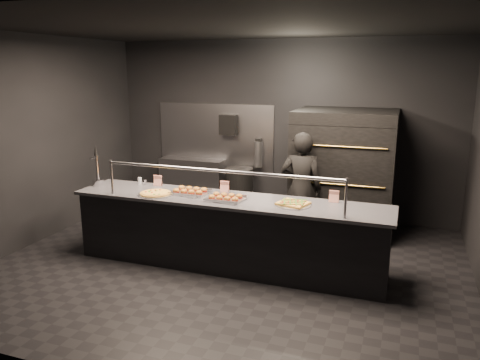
{
  "coord_description": "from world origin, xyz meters",
  "views": [
    {
      "loc": [
        2.07,
        -5.31,
        2.53
      ],
      "look_at": [
        0.09,
        0.2,
        1.12
      ],
      "focal_mm": 35.0,
      "sensor_mm": 36.0,
      "label": 1
    }
  ],
  "objects_px": {
    "prep_shelf": "(193,183)",
    "fire_extinguisher": "(258,154)",
    "towel_dispenser": "(229,125)",
    "trash_bin": "(239,191)",
    "square_pizza": "(293,204)",
    "slider_tray_a": "(190,191)",
    "slider_tray_b": "(226,198)",
    "round_pizza": "(156,193)",
    "service_counter": "(228,232)",
    "beer_tap": "(97,174)",
    "worker": "(301,189)",
    "pizza_oven": "(344,171)"
  },
  "relations": [
    {
      "from": "service_counter",
      "to": "slider_tray_b",
      "type": "relative_size",
      "value": 8.21
    },
    {
      "from": "prep_shelf",
      "to": "slider_tray_a",
      "type": "xyz_separation_m",
      "value": [
        1.05,
        -2.26,
        0.5
      ]
    },
    {
      "from": "service_counter",
      "to": "fire_extinguisher",
      "type": "xyz_separation_m",
      "value": [
        -0.35,
        2.4,
        0.6
      ]
    },
    {
      "from": "pizza_oven",
      "to": "square_pizza",
      "type": "height_order",
      "value": "pizza_oven"
    },
    {
      "from": "fire_extinguisher",
      "to": "slider_tray_a",
      "type": "height_order",
      "value": "fire_extinguisher"
    },
    {
      "from": "beer_tap",
      "to": "trash_bin",
      "type": "distance_m",
      "value": 2.66
    },
    {
      "from": "slider_tray_a",
      "to": "slider_tray_b",
      "type": "relative_size",
      "value": 1.14
    },
    {
      "from": "service_counter",
      "to": "worker",
      "type": "relative_size",
      "value": 2.48
    },
    {
      "from": "worker",
      "to": "towel_dispenser",
      "type": "bearing_deg",
      "value": -44.65
    },
    {
      "from": "fire_extinguisher",
      "to": "slider_tray_a",
      "type": "xyz_separation_m",
      "value": [
        -0.2,
        -2.34,
        -0.11
      ]
    },
    {
      "from": "slider_tray_b",
      "to": "fire_extinguisher",
      "type": "bearing_deg",
      "value": 98.05
    },
    {
      "from": "beer_tap",
      "to": "towel_dispenser",
      "type": "bearing_deg",
      "value": 66.26
    },
    {
      "from": "towel_dispenser",
      "to": "worker",
      "type": "relative_size",
      "value": 0.21
    },
    {
      "from": "service_counter",
      "to": "fire_extinguisher",
      "type": "relative_size",
      "value": 8.12
    },
    {
      "from": "beer_tap",
      "to": "slider_tray_b",
      "type": "height_order",
      "value": "beer_tap"
    },
    {
      "from": "prep_shelf",
      "to": "fire_extinguisher",
      "type": "xyz_separation_m",
      "value": [
        1.25,
        0.08,
        0.61
      ]
    },
    {
      "from": "square_pizza",
      "to": "pizza_oven",
      "type": "bearing_deg",
      "value": 79.65
    },
    {
      "from": "prep_shelf",
      "to": "trash_bin",
      "type": "distance_m",
      "value": 0.96
    },
    {
      "from": "pizza_oven",
      "to": "trash_bin",
      "type": "xyz_separation_m",
      "value": [
        -1.84,
        0.32,
        -0.56
      ]
    },
    {
      "from": "fire_extinguisher",
      "to": "square_pizza",
      "type": "bearing_deg",
      "value": -63.59
    },
    {
      "from": "beer_tap",
      "to": "slider_tray_a",
      "type": "relative_size",
      "value": 1.02
    },
    {
      "from": "prep_shelf",
      "to": "square_pizza",
      "type": "height_order",
      "value": "square_pizza"
    },
    {
      "from": "towel_dispenser",
      "to": "trash_bin",
      "type": "height_order",
      "value": "towel_dispenser"
    },
    {
      "from": "towel_dispenser",
      "to": "trash_bin",
      "type": "distance_m",
      "value": 1.18
    },
    {
      "from": "slider_tray_b",
      "to": "worker",
      "type": "xyz_separation_m",
      "value": [
        0.69,
        1.23,
        -0.12
      ]
    },
    {
      "from": "round_pizza",
      "to": "pizza_oven",
      "type": "bearing_deg",
      "value": 43.63
    },
    {
      "from": "pizza_oven",
      "to": "trash_bin",
      "type": "bearing_deg",
      "value": 170.14
    },
    {
      "from": "pizza_oven",
      "to": "towel_dispenser",
      "type": "distance_m",
      "value": 2.23
    },
    {
      "from": "prep_shelf",
      "to": "slider_tray_b",
      "type": "height_order",
      "value": "slider_tray_b"
    },
    {
      "from": "square_pizza",
      "to": "worker",
      "type": "distance_m",
      "value": 1.18
    },
    {
      "from": "service_counter",
      "to": "trash_bin",
      "type": "xyz_separation_m",
      "value": [
        -0.64,
        2.22,
        -0.06
      ]
    },
    {
      "from": "service_counter",
      "to": "worker",
      "type": "distance_m",
      "value": 1.39
    },
    {
      "from": "prep_shelf",
      "to": "fire_extinguisher",
      "type": "relative_size",
      "value": 2.38
    },
    {
      "from": "round_pizza",
      "to": "slider_tray_b",
      "type": "xyz_separation_m",
      "value": [
        0.95,
        0.08,
        0.01
      ]
    },
    {
      "from": "trash_bin",
      "to": "worker",
      "type": "xyz_separation_m",
      "value": [
        1.33,
        -1.07,
        0.42
      ]
    },
    {
      "from": "service_counter",
      "to": "fire_extinguisher",
      "type": "height_order",
      "value": "service_counter"
    },
    {
      "from": "fire_extinguisher",
      "to": "slider_tray_a",
      "type": "relative_size",
      "value": 0.89
    },
    {
      "from": "service_counter",
      "to": "beer_tap",
      "type": "distance_m",
      "value": 2.05
    },
    {
      "from": "beer_tap",
      "to": "fire_extinguisher",
      "type": "bearing_deg",
      "value": 56.29
    },
    {
      "from": "fire_extinguisher",
      "to": "round_pizza",
      "type": "bearing_deg",
      "value": -103.24
    },
    {
      "from": "slider_tray_a",
      "to": "round_pizza",
      "type": "bearing_deg",
      "value": -152.76
    },
    {
      "from": "fire_extinguisher",
      "to": "trash_bin",
      "type": "height_order",
      "value": "fire_extinguisher"
    },
    {
      "from": "towel_dispenser",
      "to": "trash_bin",
      "type": "bearing_deg",
      "value": -33.42
    },
    {
      "from": "service_counter",
      "to": "slider_tray_a",
      "type": "bearing_deg",
      "value": 174.15
    },
    {
      "from": "slider_tray_a",
      "to": "slider_tray_b",
      "type": "height_order",
      "value": "slider_tray_a"
    },
    {
      "from": "round_pizza",
      "to": "fire_extinguisher",
      "type": "bearing_deg",
      "value": 76.76
    },
    {
      "from": "square_pizza",
      "to": "prep_shelf",
      "type": "bearing_deg",
      "value": 136.37
    },
    {
      "from": "prep_shelf",
      "to": "round_pizza",
      "type": "height_order",
      "value": "round_pizza"
    },
    {
      "from": "pizza_oven",
      "to": "slider_tray_b",
      "type": "relative_size",
      "value": 3.82
    },
    {
      "from": "towel_dispenser",
      "to": "beer_tap",
      "type": "distance_m",
      "value": 2.65
    }
  ]
}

